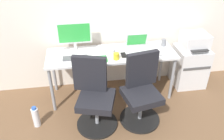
# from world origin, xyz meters

# --- Properties ---
(ground_plane) EXTENTS (5.28, 5.28, 0.00)m
(ground_plane) POSITION_xyz_m (0.00, 0.00, 0.00)
(ground_plane) COLOR brown
(back_wall) EXTENTS (4.40, 0.04, 2.60)m
(back_wall) POSITION_xyz_m (0.00, 0.37, 1.30)
(back_wall) COLOR silver
(back_wall) RESTS_ON ground
(desk) EXTENTS (1.82, 0.58, 0.72)m
(desk) POSITION_xyz_m (0.00, 0.00, 0.66)
(desk) COLOR silver
(desk) RESTS_ON ground
(office_chair_left) EXTENTS (0.55, 0.55, 0.94)m
(office_chair_left) POSITION_xyz_m (-0.31, -0.57, 0.42)
(office_chair_left) COLOR black
(office_chair_left) RESTS_ON ground
(office_chair_right) EXTENTS (0.54, 0.54, 0.94)m
(office_chair_right) POSITION_xyz_m (0.30, -0.57, 0.42)
(office_chair_right) COLOR black
(office_chair_right) RESTS_ON ground
(side_cabinet) EXTENTS (0.48, 0.46, 0.65)m
(side_cabinet) POSITION_xyz_m (1.29, 0.10, 0.32)
(side_cabinet) COLOR silver
(side_cabinet) RESTS_ON ground
(printer) EXTENTS (0.38, 0.40, 0.24)m
(printer) POSITION_xyz_m (1.29, 0.09, 0.77)
(printer) COLOR silver
(printer) RESTS_ON side_cabinet
(water_bottle_on_floor) EXTENTS (0.09, 0.09, 0.31)m
(water_bottle_on_floor) POSITION_xyz_m (-1.08, -0.52, 0.15)
(water_bottle_on_floor) COLOR white
(water_bottle_on_floor) RESTS_ON ground
(desktop_monitor) EXTENTS (0.48, 0.18, 0.43)m
(desktop_monitor) POSITION_xyz_m (-0.50, 0.15, 0.97)
(desktop_monitor) COLOR silver
(desktop_monitor) RESTS_ON desk
(open_laptop) EXTENTS (0.31, 0.28, 0.22)m
(open_laptop) POSITION_xyz_m (0.39, 0.05, 0.78)
(open_laptop) COLOR silver
(open_laptop) RESTS_ON desk
(keyboard_by_monitor) EXTENTS (0.34, 0.12, 0.02)m
(keyboard_by_monitor) POSITION_xyz_m (-0.51, -0.08, 0.73)
(keyboard_by_monitor) COLOR #515156
(keyboard_by_monitor) RESTS_ON desk
(keyboard_by_laptop) EXTENTS (0.34, 0.12, 0.02)m
(keyboard_by_laptop) POSITION_xyz_m (0.40, -0.21, 0.73)
(keyboard_by_laptop) COLOR #2D2D2D
(keyboard_by_laptop) RESTS_ON desk
(mouse_by_monitor) EXTENTS (0.06, 0.10, 0.03)m
(mouse_by_monitor) POSITION_xyz_m (0.03, 0.07, 0.74)
(mouse_by_monitor) COLOR #B7B7B7
(mouse_by_monitor) RESTS_ON desk
(mouse_by_laptop) EXTENTS (0.06, 0.10, 0.03)m
(mouse_by_laptop) POSITION_xyz_m (0.66, -0.16, 0.74)
(mouse_by_laptop) COLOR #B7B7B7
(mouse_by_laptop) RESTS_ON desk
(coffee_mug) EXTENTS (0.08, 0.08, 0.09)m
(coffee_mug) POSITION_xyz_m (0.04, -0.18, 0.77)
(coffee_mug) COLOR yellow
(coffee_mug) RESTS_ON desk
(pen_cup) EXTENTS (0.07, 0.07, 0.10)m
(pen_cup) POSITION_xyz_m (0.80, 0.11, 0.78)
(pen_cup) COLOR slate
(pen_cup) RESTS_ON desk
(phone_near_monitor) EXTENTS (0.07, 0.14, 0.01)m
(phone_near_monitor) POSITION_xyz_m (0.16, -0.09, 0.73)
(phone_near_monitor) COLOR black
(phone_near_monitor) RESTS_ON desk
(notebook) EXTENTS (0.21, 0.15, 0.03)m
(notebook) POSITION_xyz_m (-0.19, -0.17, 0.74)
(notebook) COLOR green
(notebook) RESTS_ON desk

